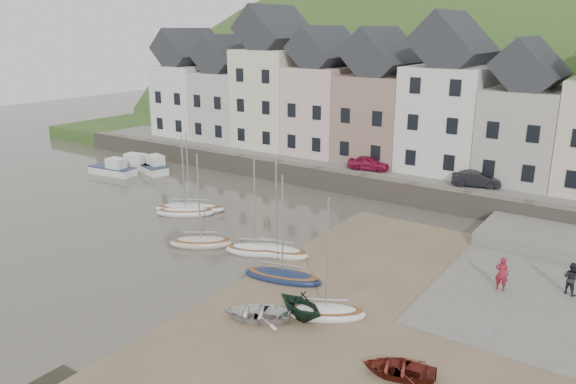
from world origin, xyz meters
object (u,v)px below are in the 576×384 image
Objects in this scene: rowboat_white at (257,313)px; car_right at (476,179)px; sailboat_0 at (190,208)px; rowboat_green at (301,304)px; person_red at (502,274)px; person_dark at (571,278)px; rowboat_red at (399,368)px; car_left at (369,163)px.

car_right is (3.23, 23.93, 1.81)m from rowboat_white.
sailboat_0 is 17.60m from rowboat_white.
car_right reaches higher than rowboat_white.
person_red reaches higher than rowboat_green.
rowboat_white is 1.88× the size of person_dark.
person_red is 15.30m from car_right.
rowboat_white reaches higher than rowboat_red.
car_right is (-5.64, 14.18, 1.15)m from person_red.
rowboat_green is 1.50× the size of person_red.
person_dark is at bearing 141.10° from rowboat_red.
person_dark is (26.37, 1.24, 0.74)m from sailboat_0.
rowboat_red is 24.65m from car_right.
sailboat_0 is 23.28m from person_red.
rowboat_green is at bearing 48.47° from person_red.
rowboat_white is 0.91× the size of car_left.
rowboat_red is 0.80× the size of car_right.
rowboat_red is at bearing 172.28° from car_right.
person_red is 1.07× the size of person_dark.
person_dark is 0.47× the size of car_right.
car_left reaches higher than rowboat_red.
rowboat_green is at bearing 68.39° from person_dark.
rowboat_white is 13.21m from person_red.
rowboat_green is 14.42m from person_dark.
sailboat_0 is 1.92× the size of rowboat_white.
rowboat_white is at bearing 154.70° from car_right.
rowboat_green is 1.60× the size of person_dark.
sailboat_0 is 3.37× the size of person_red.
sailboat_0 reaches higher than person_dark.
rowboat_white is at bearing -35.16° from sailboat_0.
car_left reaches higher than person_dark.
rowboat_white is 2.15m from rowboat_green.
sailboat_0 is 1.71× the size of car_right.
car_right is (1.57, 22.63, 1.41)m from rowboat_green.
person_dark is at bearing 105.82° from rowboat_white.
rowboat_red is at bearing -25.50° from sailboat_0.
sailboat_0 is 1.75× the size of car_left.
car_right reaches higher than rowboat_green.
car_left reaches higher than person_red.
rowboat_red is (7.46, -0.29, -0.03)m from rowboat_white.
person_red is (23.26, -0.37, 0.80)m from sailboat_0.
car_right is at bearing -101.22° from car_left.
rowboat_green is at bearing 158.41° from car_right.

